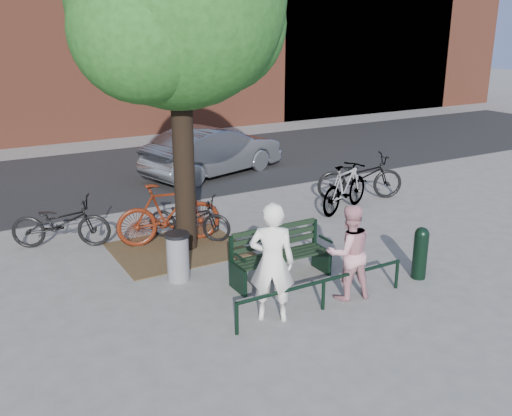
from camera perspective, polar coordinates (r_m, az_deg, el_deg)
ground at (r=9.86m, az=2.53°, el=-7.23°), size 90.00×90.00×0.00m
dirt_pit at (r=11.25m, az=-7.84°, el=-4.08°), size 2.40×2.00×0.02m
road at (r=17.24m, az=-12.75°, el=3.42°), size 40.00×7.00×0.01m
park_bench at (r=9.73m, az=2.32°, el=-4.51°), size 1.74×0.54×0.97m
guard_railing at (r=8.80m, az=6.78°, el=-7.69°), size 3.06×0.06×0.51m
street_tree at (r=10.54m, az=-7.54°, el=19.03°), size 4.20×3.80×6.50m
person_left at (r=8.27m, az=1.60°, el=-5.46°), size 0.79×0.73×1.81m
person_right at (r=9.09m, az=9.25°, el=-4.38°), size 0.86×0.73×1.55m
bollard at (r=10.15m, az=16.12°, el=-4.16°), size 0.25×0.25×0.92m
litter_bin at (r=9.79m, az=-7.82°, el=-4.83°), size 0.42×0.42×0.85m
bicycle_a at (r=11.75m, az=-18.93°, el=-1.39°), size 2.00×1.40×1.00m
bicycle_b at (r=11.40m, az=-8.70°, el=-0.53°), size 2.15×0.95×1.25m
bicycle_c at (r=11.59m, az=-6.68°, el=-1.02°), size 1.69×1.60×0.91m
bicycle_d at (r=13.43m, az=8.89°, el=2.04°), size 1.95×1.18×1.13m
bicycle_e at (r=14.43m, az=10.36°, el=3.08°), size 2.29×1.52×1.14m
parked_car at (r=16.56m, az=-4.28°, el=5.73°), size 4.57×2.68×1.42m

